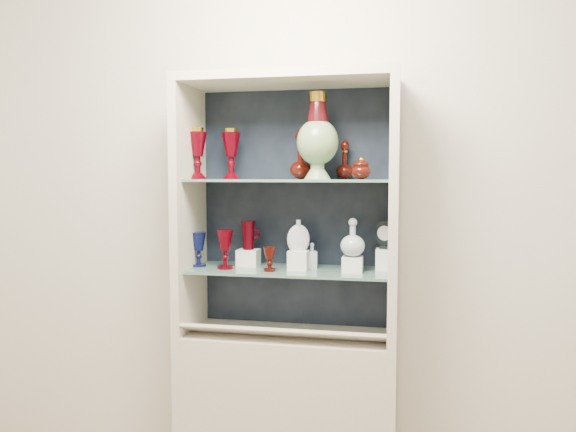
% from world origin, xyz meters
% --- Properties ---
extents(wall_back, '(3.50, 0.02, 2.80)m').
position_xyz_m(wall_back, '(0.00, 1.75, 1.40)').
color(wall_back, beige).
rests_on(wall_back, ground).
extents(cabinet_base, '(1.00, 0.40, 0.75)m').
position_xyz_m(cabinet_base, '(0.00, 1.53, 0.38)').
color(cabinet_base, beige).
rests_on(cabinet_base, ground).
extents(cabinet_back_panel, '(0.98, 0.02, 1.15)m').
position_xyz_m(cabinet_back_panel, '(0.00, 1.72, 1.32)').
color(cabinet_back_panel, black).
rests_on(cabinet_back_panel, cabinet_base).
extents(cabinet_side_left, '(0.04, 0.40, 1.15)m').
position_xyz_m(cabinet_side_left, '(-0.48, 1.53, 1.32)').
color(cabinet_side_left, beige).
rests_on(cabinet_side_left, cabinet_base).
extents(cabinet_side_right, '(0.04, 0.40, 1.15)m').
position_xyz_m(cabinet_side_right, '(0.48, 1.53, 1.32)').
color(cabinet_side_right, beige).
rests_on(cabinet_side_right, cabinet_base).
extents(cabinet_top_cap, '(1.00, 0.40, 0.04)m').
position_xyz_m(cabinet_top_cap, '(0.00, 1.53, 1.92)').
color(cabinet_top_cap, beige).
rests_on(cabinet_top_cap, cabinet_side_left).
extents(shelf_lower, '(0.92, 0.34, 0.01)m').
position_xyz_m(shelf_lower, '(0.00, 1.55, 1.04)').
color(shelf_lower, slate).
rests_on(shelf_lower, cabinet_side_left).
extents(shelf_upper, '(0.92, 0.34, 0.01)m').
position_xyz_m(shelf_upper, '(0.00, 1.55, 1.46)').
color(shelf_upper, slate).
rests_on(shelf_upper, cabinet_side_left).
extents(label_ledge, '(0.92, 0.17, 0.09)m').
position_xyz_m(label_ledge, '(0.00, 1.42, 0.78)').
color(label_ledge, beige).
rests_on(label_ledge, cabinet_base).
extents(label_card_0, '(0.10, 0.06, 0.03)m').
position_xyz_m(label_card_0, '(-0.28, 1.42, 0.80)').
color(label_card_0, white).
rests_on(label_card_0, label_ledge).
extents(label_card_1, '(0.10, 0.06, 0.03)m').
position_xyz_m(label_card_1, '(0.28, 1.42, 0.80)').
color(label_card_1, white).
rests_on(label_card_1, label_ledge).
extents(label_card_2, '(0.10, 0.06, 0.03)m').
position_xyz_m(label_card_2, '(0.06, 1.42, 0.80)').
color(label_card_2, white).
rests_on(label_card_2, label_ledge).
extents(label_card_3, '(0.10, 0.06, 0.03)m').
position_xyz_m(label_card_3, '(0.07, 1.42, 0.80)').
color(label_card_3, white).
rests_on(label_card_3, label_ledge).
extents(pedestal_lamp_left, '(0.12, 0.12, 0.24)m').
position_xyz_m(pedestal_lamp_left, '(-0.44, 1.54, 1.59)').
color(pedestal_lamp_left, '#460008').
rests_on(pedestal_lamp_left, shelf_upper).
extents(pedestal_lamp_right, '(0.12, 0.12, 0.24)m').
position_xyz_m(pedestal_lamp_right, '(-0.29, 1.59, 1.59)').
color(pedestal_lamp_right, '#460008').
rests_on(pedestal_lamp_right, shelf_upper).
extents(enamel_urn, '(0.19, 0.19, 0.39)m').
position_xyz_m(enamel_urn, '(0.14, 1.50, 1.66)').
color(enamel_urn, '#0E4D27').
rests_on(enamel_urn, shelf_upper).
extents(ruby_decanter_a, '(0.11, 0.11, 0.26)m').
position_xyz_m(ruby_decanter_a, '(0.04, 1.61, 1.60)').
color(ruby_decanter_a, '#3E0B05').
rests_on(ruby_decanter_a, shelf_upper).
extents(ruby_decanter_b, '(0.10, 0.10, 0.19)m').
position_xyz_m(ruby_decanter_b, '(0.25, 1.65, 1.56)').
color(ruby_decanter_b, '#3E0B05').
rests_on(ruby_decanter_b, shelf_upper).
extents(lidded_bowl, '(0.12, 0.12, 0.10)m').
position_xyz_m(lidded_bowl, '(0.34, 1.49, 1.52)').
color(lidded_bowl, '#3E0B05').
rests_on(lidded_bowl, shelf_upper).
extents(cobalt_goblet, '(0.08, 0.08, 0.16)m').
position_xyz_m(cobalt_goblet, '(-0.44, 1.54, 1.13)').
color(cobalt_goblet, '#080E38').
rests_on(cobalt_goblet, shelf_lower).
extents(ruby_goblet_tall, '(0.10, 0.10, 0.18)m').
position_xyz_m(ruby_goblet_tall, '(-0.29, 1.50, 1.14)').
color(ruby_goblet_tall, '#460008').
rests_on(ruby_goblet_tall, shelf_lower).
extents(ruby_goblet_small, '(0.06, 0.06, 0.11)m').
position_xyz_m(ruby_goblet_small, '(-0.07, 1.47, 1.11)').
color(ruby_goblet_small, '#3E0B05').
rests_on(ruby_goblet_small, shelf_lower).
extents(riser_ruby_pitcher, '(0.10, 0.10, 0.08)m').
position_xyz_m(riser_ruby_pitcher, '(-0.21, 1.60, 1.09)').
color(riser_ruby_pitcher, silver).
rests_on(riser_ruby_pitcher, shelf_lower).
extents(ruby_pitcher, '(0.11, 0.08, 0.14)m').
position_xyz_m(ruby_pitcher, '(-0.21, 1.60, 1.20)').
color(ruby_pitcher, '#460008').
rests_on(ruby_pitcher, riser_ruby_pitcher).
extents(clear_square_bottle, '(0.05, 0.05, 0.12)m').
position_xyz_m(clear_square_bottle, '(0.10, 1.59, 1.11)').
color(clear_square_bottle, '#A4B3BC').
rests_on(clear_square_bottle, shelf_lower).
extents(riser_flat_flask, '(0.09, 0.09, 0.09)m').
position_xyz_m(riser_flat_flask, '(0.05, 1.53, 1.09)').
color(riser_flat_flask, silver).
rests_on(riser_flat_flask, shelf_lower).
extents(flat_flask, '(0.11, 0.08, 0.15)m').
position_xyz_m(flat_flask, '(0.05, 1.53, 1.21)').
color(flat_flask, silver).
rests_on(flat_flask, riser_flat_flask).
extents(riser_clear_round_decanter, '(0.09, 0.09, 0.07)m').
position_xyz_m(riser_clear_round_decanter, '(0.30, 1.53, 1.08)').
color(riser_clear_round_decanter, silver).
rests_on(riser_clear_round_decanter, shelf_lower).
extents(clear_round_decanter, '(0.13, 0.13, 0.17)m').
position_xyz_m(clear_round_decanter, '(0.30, 1.53, 1.20)').
color(clear_round_decanter, '#A4B3BC').
rests_on(clear_round_decanter, riser_clear_round_decanter).
extents(riser_cameo_medallion, '(0.08, 0.08, 0.10)m').
position_xyz_m(riser_cameo_medallion, '(0.44, 1.60, 1.10)').
color(riser_cameo_medallion, silver).
rests_on(riser_cameo_medallion, shelf_lower).
extents(cameo_medallion, '(0.12, 0.08, 0.13)m').
position_xyz_m(cameo_medallion, '(0.44, 1.60, 1.22)').
color(cameo_medallion, black).
rests_on(cameo_medallion, riser_cameo_medallion).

